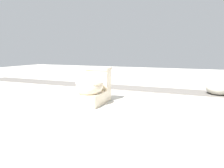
% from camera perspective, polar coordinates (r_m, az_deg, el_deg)
% --- Properties ---
extents(ground_plane, '(14.00, 14.00, 0.00)m').
position_cam_1_polar(ground_plane, '(3.37, -8.03, -4.31)').
color(ground_plane, '#B7B2A8').
extents(gravel_strip, '(0.56, 8.00, 0.01)m').
position_cam_1_polar(gravel_strip, '(4.39, 6.83, -1.18)').
color(gravel_strip, '#605B56').
rests_on(gravel_strip, ground).
extents(toilet, '(0.65, 0.41, 0.52)m').
position_cam_1_polar(toilet, '(3.14, -5.07, -1.12)').
color(toilet, beige).
rests_on(toilet, ground).
extents(boulder_near, '(0.58, 0.58, 0.27)m').
position_cam_1_polar(boulder_near, '(4.15, 26.00, -0.79)').
color(boulder_near, '#ADA899').
rests_on(boulder_near, ground).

